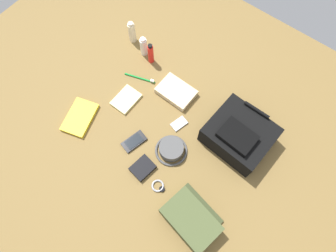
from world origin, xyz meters
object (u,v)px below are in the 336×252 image
sunscreen_spray (151,54)px  folded_towel (176,92)px  toothpaste_tube (144,46)px  notepad (126,99)px  toiletry_pouch (191,220)px  paperback_novel (80,117)px  wallet (143,168)px  wristwatch (158,186)px  backpack (239,135)px  cell_phone (134,141)px  lotion_bottle (132,32)px  bucket_hat (171,149)px  toothbrush (141,78)px  media_player (179,124)px

sunscreen_spray → folded_towel: size_ratio=0.71×
toothpaste_tube → notepad: (0.12, -0.30, -0.05)m
toiletry_pouch → paperback_novel: toiletry_pouch is taller
wallet → notepad: 0.40m
wristwatch → folded_towel: (-0.25, 0.47, 0.01)m
sunscreen_spray → notepad: bearing=-79.2°
backpack → cell_phone: (-0.41, -0.34, -0.06)m
lotion_bottle → toothpaste_tube: bearing=-15.5°
backpack → wristwatch: 0.48m
bucket_hat → lotion_bottle: lotion_bottle is taller
paperback_novel → toothbrush: (0.10, 0.39, -0.00)m
wristwatch → toothbrush: bearing=137.5°
toiletry_pouch → wristwatch: size_ratio=3.91×
backpack → paperback_novel: 0.84m
sunscreen_spray → paperback_novel: (-0.07, -0.52, -0.06)m
folded_towel → toothbrush: bearing=-167.5°
toothpaste_tube → cell_phone: toothpaste_tube is taller
toiletry_pouch → notepad: size_ratio=1.85×
lotion_bottle → wallet: (0.56, -0.58, -0.06)m
wristwatch → paperback_novel: bearing=177.0°
backpack → folded_towel: size_ratio=1.62×
toiletry_pouch → bucket_hat: toiletry_pouch is taller
backpack → paperback_novel: size_ratio=1.39×
lotion_bottle → wristwatch: 0.90m
sunscreen_spray → notepad: 0.30m
cell_phone → folded_towel: (-0.00, 0.36, 0.01)m
wallet → folded_towel: (-0.13, 0.44, 0.01)m
backpack → folded_towel: backpack is taller
toiletry_pouch → sunscreen_spray: sunscreen_spray is taller
toothpaste_tube → wristwatch: 0.80m
toiletry_pouch → toothbrush: 0.81m
toothbrush → sunscreen_spray: bearing=104.8°
bucket_hat → toiletry_pouch: bearing=-37.6°
toothbrush → wallet: size_ratio=1.60×
paperback_novel → wallet: wallet is taller
notepad → cell_phone: bearing=-40.1°
toothpaste_tube → lotion_bottle: bearing=164.5°
toothpaste_tube → media_player: size_ratio=1.37×
paperback_novel → wallet: bearing=-0.9°
bucket_hat → toothpaste_tube: toothpaste_tube is taller
paperback_novel → wristwatch: paperback_novel is taller
bucket_hat → toothbrush: size_ratio=0.95×
toothpaste_tube → toothbrush: bearing=-55.6°
paperback_novel → folded_towel: bearing=54.3°
backpack → wallet: backpack is taller
cell_phone → wristwatch: bearing=-23.1°
paperback_novel → toothbrush: bearing=75.3°
folded_towel → toiletry_pouch: bearing=-47.1°
media_player → notepad: (-0.32, -0.06, 0.00)m
lotion_bottle → media_player: (0.55, -0.27, -0.06)m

